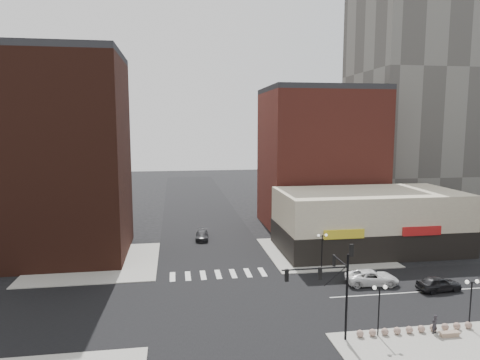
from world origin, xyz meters
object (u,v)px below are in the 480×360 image
object	(u,v)px
white_suv	(372,277)
dark_sedan_east	(439,284)
traffic_signal	(334,279)
stone_bench	(449,334)
street_lamp_se_b	(471,291)
pedestrian	(434,324)
street_lamp_ne	(322,242)
street_lamp_se_a	(379,297)
dark_sedan_north	(202,235)

from	to	relation	value
white_suv	dark_sedan_east	world-z (taller)	dark_sedan_east
traffic_signal	dark_sedan_east	size ratio (longest dim) A/B	1.73
traffic_signal	stone_bench	world-z (taller)	traffic_signal
street_lamp_se_b	stone_bench	size ratio (longest dim) A/B	2.52
traffic_signal	street_lamp_se_b	bearing A→B (deg)	-0.82
traffic_signal	stone_bench	distance (m)	10.47
dark_sedan_east	stone_bench	bearing A→B (deg)	147.08
dark_sedan_east	pedestrian	xyz separation A→B (m)	(-5.96, -8.39, 0.14)
street_lamp_se_b	dark_sedan_east	xyz separation A→B (m)	(2.59, 8.03, -2.52)
white_suv	street_lamp_se_b	bearing A→B (deg)	-156.34
street_lamp_ne	white_suv	xyz separation A→B (m)	(3.65, -5.29, -2.53)
white_suv	street_lamp_se_a	bearing A→B (deg)	162.82
street_lamp_ne	dark_sedan_north	world-z (taller)	street_lamp_ne
street_lamp_se_a	stone_bench	world-z (taller)	street_lamp_se_a
white_suv	dark_sedan_east	bearing A→B (deg)	-108.03
traffic_signal	street_lamp_ne	distance (m)	16.62
street_lamp_se_b	dark_sedan_north	world-z (taller)	street_lamp_se_b
pedestrian	stone_bench	bearing A→B (deg)	123.13
traffic_signal	street_lamp_se_b	xyz separation A→B (m)	(11.76, -0.17, -1.67)
traffic_signal	street_lamp_ne	xyz separation A→B (m)	(4.76, 15.83, -1.67)
street_lamp_ne	white_suv	distance (m)	6.91
dark_sedan_east	dark_sedan_north	world-z (taller)	dark_sedan_east
traffic_signal	white_suv	bearing A→B (deg)	51.38
stone_bench	street_lamp_se_a	bearing A→B (deg)	169.67
dark_sedan_north	pedestrian	distance (m)	35.72
dark_sedan_east	pedestrian	distance (m)	10.29
street_lamp_ne	white_suv	world-z (taller)	street_lamp_ne
traffic_signal	street_lamp_ne	size ratio (longest dim) A/B	1.87
street_lamp_se_b	stone_bench	distance (m)	3.98
street_lamp_se_b	dark_sedan_east	distance (m)	8.80
street_lamp_ne	dark_sedan_east	size ratio (longest dim) A/B	0.92
white_suv	dark_sedan_north	size ratio (longest dim) A/B	1.21
street_lamp_se_a	stone_bench	distance (m)	6.37
dark_sedan_north	white_suv	bearing A→B (deg)	-46.39
street_lamp_se_a	dark_sedan_east	size ratio (longest dim) A/B	0.92
street_lamp_se_b	pedestrian	xyz separation A→B (m)	(-3.37, -0.37, -2.38)
stone_bench	street_lamp_ne	bearing A→B (deg)	104.87
street_lamp_ne	pedestrian	xyz separation A→B (m)	(3.63, -16.37, -2.38)
stone_bench	dark_sedan_east	bearing A→B (deg)	60.72
street_lamp_se_a	white_suv	size ratio (longest dim) A/B	0.76
pedestrian	dark_sedan_north	bearing A→B (deg)	-84.69
street_lamp_se_b	white_suv	size ratio (longest dim) A/B	0.76
street_lamp_se_a	pedestrian	xyz separation A→B (m)	(4.63, -0.37, -2.38)
white_suv	dark_sedan_east	distance (m)	6.51
street_lamp_ne	dark_sedan_north	bearing A→B (deg)	130.25
stone_bench	dark_sedan_north	bearing A→B (deg)	118.33
traffic_signal	street_lamp_se_a	bearing A→B (deg)	-2.57
dark_sedan_north	street_lamp_se_b	bearing A→B (deg)	-52.76
traffic_signal	white_suv	xyz separation A→B (m)	(8.42, 10.54, -4.20)
white_suv	pedestrian	distance (m)	11.07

